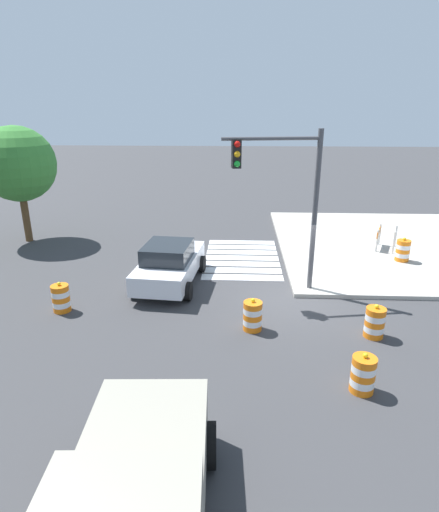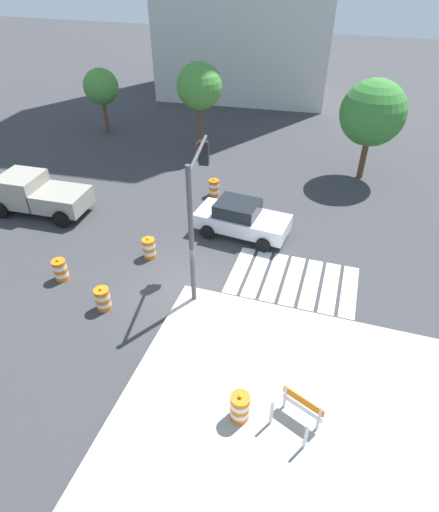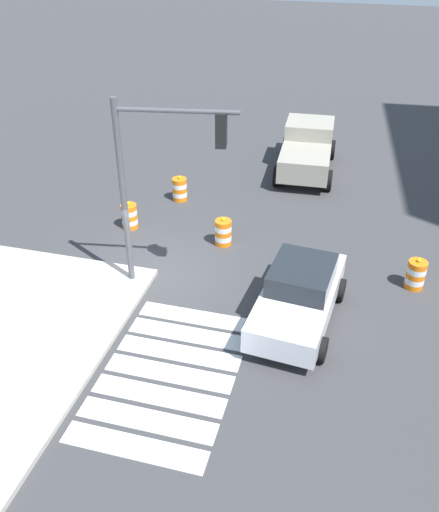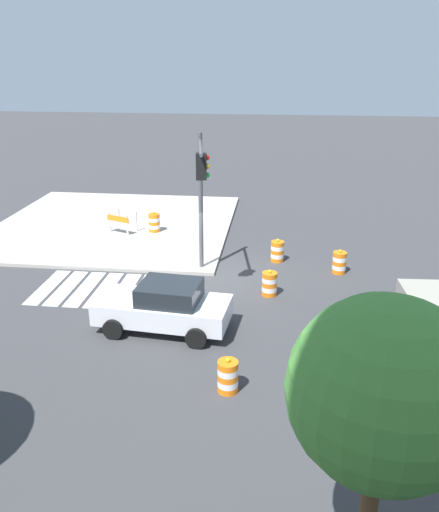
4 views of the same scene
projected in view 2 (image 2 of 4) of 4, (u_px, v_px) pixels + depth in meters
The scene contains 15 objects.
ground_plane at pixel (186, 288), 17.06m from camera, with size 120.00×120.00×0.00m, color #38383A.
sidewalk_corner at pixel (318, 479), 10.96m from camera, with size 12.00×12.00×0.15m, color #ADA89E.
crosswalk_stripes at pixel (293, 280), 17.45m from camera, with size 5.10×3.20×0.02m.
sports_car at pixel (241, 219), 19.76m from camera, with size 4.45×2.45×1.63m.
pickup_truck at pixel (34, 194), 21.37m from camera, with size 5.24×2.55×1.92m.
traffic_barrel_near_corner at pixel (103, 299), 15.89m from camera, with size 0.56×0.56×1.02m.
traffic_barrel_crosswalk_end at pixel (149, 248), 18.50m from camera, with size 0.56×0.56×1.02m.
traffic_barrel_median_near at pixel (60, 270), 17.29m from camera, with size 0.56×0.56×1.02m.
traffic_barrel_median_far at pixel (214, 188), 22.99m from camera, with size 0.56×0.56×1.02m.
traffic_barrel_on_sidewalk at pixel (240, 407), 12.05m from camera, with size 0.56×0.56×1.02m.
construction_barricade at pixel (300, 409), 11.87m from camera, with size 1.44×1.19×1.00m.
traffic_light_pole at pixel (196, 197), 15.02m from camera, with size 0.82×3.26×5.50m.
street_tree_streetside_near at pixel (373, 113), 22.78m from camera, with size 3.51×3.51×5.52m.
street_tree_streetside_mid at pixel (101, 87), 29.12m from camera, with size 2.38×2.38×4.33m.
street_tree_streetside_far at pixel (199, 87), 25.71m from camera, with size 2.77×2.77×5.49m.
Camera 2 is at (5.22, -11.89, 11.22)m, focal length 29.96 mm.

